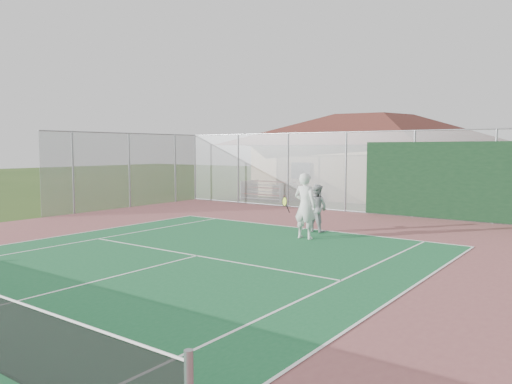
# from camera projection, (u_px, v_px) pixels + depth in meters

# --- Properties ---
(back_fence) EXTENTS (20.08, 0.11, 3.53)m
(back_fence) POSITION_uv_depth(u_px,v_px,m) (416.00, 176.00, 19.99)
(back_fence) COLOR gray
(back_fence) RESTS_ON ground
(side_fence_left) EXTENTS (0.08, 9.00, 3.50)m
(side_fence_left) POSITION_uv_depth(u_px,v_px,m) (129.00, 170.00, 23.52)
(side_fence_left) COLOR gray
(side_fence_left) RESTS_ON ground
(clubhouse) EXTENTS (13.65, 9.61, 5.64)m
(clubhouse) POSITION_uv_depth(u_px,v_px,m) (374.00, 147.00, 28.76)
(clubhouse) COLOR tan
(clubhouse) RESTS_ON ground
(bleachers) EXTENTS (2.75, 1.70, 1.01)m
(bleachers) POSITION_uv_depth(u_px,v_px,m) (268.00, 190.00, 27.03)
(bleachers) COLOR #AE3A28
(bleachers) RESTS_ON ground
(player_white_front) EXTENTS (1.09, 0.67, 2.02)m
(player_white_front) POSITION_uv_depth(u_px,v_px,m) (305.00, 206.00, 15.27)
(player_white_front) COLOR white
(player_white_front) RESTS_ON ground
(player_grey_back) EXTENTS (0.86, 0.72, 1.58)m
(player_grey_back) POSITION_uv_depth(u_px,v_px,m) (317.00, 209.00, 16.56)
(player_grey_back) COLOR #ADB0B2
(player_grey_back) RESTS_ON ground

